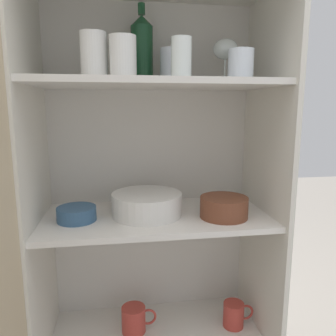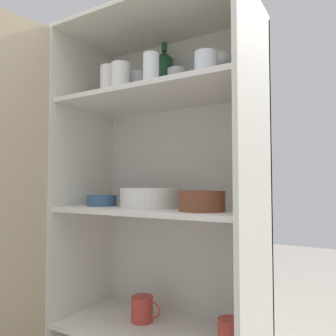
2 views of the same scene
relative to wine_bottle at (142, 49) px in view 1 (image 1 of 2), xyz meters
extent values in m
cube|color=silver|center=(0.03, 0.09, -0.59)|extent=(0.83, 0.02, 1.54)
cube|color=silver|center=(-0.37, -0.12, -0.59)|extent=(0.02, 0.42, 1.54)
cube|color=silver|center=(0.44, -0.12, -0.59)|extent=(0.02, 0.42, 1.54)
cube|color=silver|center=(0.03, -0.12, -1.08)|extent=(0.80, 0.39, 0.02)
cube|color=silver|center=(0.03, -0.12, -0.60)|extent=(0.80, 0.39, 0.02)
cube|color=silver|center=(0.03, -0.12, -0.13)|extent=(0.80, 0.39, 0.02)
cylinder|color=white|center=(0.10, -0.06, -0.06)|extent=(0.08, 0.08, 0.11)
cylinder|color=white|center=(-0.16, -0.19, -0.05)|extent=(0.08, 0.08, 0.13)
cylinder|color=white|center=(-0.08, -0.09, -0.06)|extent=(0.06, 0.06, 0.13)
cylinder|color=white|center=(0.10, -0.25, -0.06)|extent=(0.06, 0.06, 0.11)
cylinder|color=white|center=(0.30, -0.21, -0.07)|extent=(0.08, 0.08, 0.09)
cylinder|color=white|center=(-0.07, -0.22, -0.06)|extent=(0.08, 0.08, 0.12)
cylinder|color=white|center=(0.30, -0.06, -0.12)|extent=(0.07, 0.07, 0.01)
cylinder|color=white|center=(0.30, -0.06, -0.08)|extent=(0.01, 0.01, 0.08)
ellipsoid|color=white|center=(0.30, -0.06, 0.00)|extent=(0.09, 0.09, 0.07)
cylinder|color=#194728|center=(0.00, 0.00, -0.02)|extent=(0.08, 0.08, 0.20)
cone|color=#194728|center=(0.00, 0.00, 0.10)|extent=(0.08, 0.08, 0.04)
cylinder|color=#194728|center=(0.00, 0.00, 0.13)|extent=(0.03, 0.03, 0.04)
cylinder|color=silver|center=(0.00, -0.12, -0.58)|extent=(0.25, 0.25, 0.01)
cylinder|color=silver|center=(0.00, -0.12, -0.57)|extent=(0.25, 0.25, 0.01)
cylinder|color=silver|center=(0.00, -0.12, -0.57)|extent=(0.25, 0.25, 0.01)
cylinder|color=silver|center=(0.00, -0.12, -0.56)|extent=(0.25, 0.25, 0.01)
cylinder|color=silver|center=(0.00, -0.12, -0.55)|extent=(0.25, 0.25, 0.01)
cylinder|color=silver|center=(0.00, -0.12, -0.54)|extent=(0.25, 0.25, 0.01)
cylinder|color=silver|center=(0.00, -0.12, -0.53)|extent=(0.25, 0.25, 0.01)
cylinder|color=silver|center=(0.00, -0.12, -0.52)|extent=(0.25, 0.25, 0.01)
cylinder|color=silver|center=(0.00, -0.12, -0.51)|extent=(0.25, 0.25, 0.01)
cylinder|color=brown|center=(0.27, -0.18, -0.55)|extent=(0.17, 0.17, 0.07)
torus|color=brown|center=(0.27, -0.18, -0.52)|extent=(0.17, 0.17, 0.01)
cylinder|color=#33567A|center=(-0.24, -0.14, -0.56)|extent=(0.13, 0.13, 0.05)
torus|color=#33567A|center=(-0.24, -0.14, -0.54)|extent=(0.13, 0.13, 0.01)
cylinder|color=#BC3D33|center=(-0.05, -0.09, -1.02)|extent=(0.09, 0.09, 0.10)
torus|color=#BC3D33|center=(0.00, -0.09, -1.01)|extent=(0.07, 0.01, 0.07)
cylinder|color=#BC3D33|center=(0.34, -0.12, -1.02)|extent=(0.08, 0.08, 0.10)
torus|color=#BC3D33|center=(0.39, -0.12, -1.02)|extent=(0.06, 0.01, 0.06)
camera|label=1|loc=(-0.09, -1.24, -0.21)|focal=35.00mm
camera|label=2|loc=(0.76, -1.25, -0.49)|focal=35.00mm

